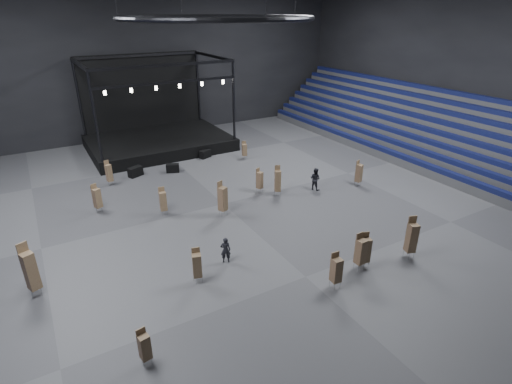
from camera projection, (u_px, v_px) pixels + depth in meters
floor at (223, 204)px, 30.37m from camera, size 50.00×50.00×0.00m
wall_back at (136, 55)px, 43.13m from camera, size 50.00×0.20×18.00m
wall_right at (457, 61)px, 37.97m from camera, size 0.20×42.00×18.00m
bleachers_right at (429, 138)px, 40.07m from camera, size 7.20×40.00×6.40m
stage at (157, 133)px, 42.54m from camera, size 14.00×10.00×9.20m
truss_ring at (216, 18)px, 24.94m from camera, size 12.30×12.30×5.15m
flight_case_left at (135, 172)px, 35.27m from camera, size 1.40×1.08×0.84m
flight_case_mid at (173, 168)px, 36.15m from camera, size 1.27×0.96×0.76m
flight_case_right at (205, 154)px, 39.66m from camera, size 1.30×0.99×0.78m
chair_stack_0 at (336, 269)px, 20.84m from camera, size 0.53×0.53×2.10m
chair_stack_1 at (359, 173)px, 33.02m from camera, size 0.59×0.59×2.23m
chair_stack_2 at (97, 198)px, 28.71m from camera, size 0.62×0.62×2.18m
chair_stack_3 at (361, 251)px, 22.29m from camera, size 0.53×0.53×2.29m
chair_stack_4 at (109, 173)px, 33.18m from camera, size 0.53×0.53×2.16m
chair_stack_5 at (260, 180)px, 31.89m from camera, size 0.56×0.56×2.06m
chair_stack_6 at (412, 237)px, 23.30m from camera, size 0.67×0.67×2.68m
chair_stack_7 at (278, 180)px, 31.30m from camera, size 0.58×0.58×2.48m
chair_stack_8 at (163, 201)px, 28.34m from camera, size 0.50×0.50×2.12m
chair_stack_9 at (366, 249)px, 22.53m from camera, size 0.56×0.56×2.20m
chair_stack_10 at (244, 150)px, 39.08m from camera, size 0.51×0.51×1.79m
chair_stack_11 at (197, 265)px, 21.27m from camera, size 0.58×0.58×2.07m
chair_stack_12 at (223, 198)px, 28.14m from camera, size 0.70×0.70×2.62m
chair_stack_13 at (144, 346)px, 16.30m from camera, size 0.49×0.49×1.81m
chair_stack_14 at (30, 270)px, 20.07m from camera, size 0.72×0.72×3.08m
man_center at (226, 250)px, 23.10m from camera, size 0.70×0.59×1.62m
crew_member at (315, 179)px, 32.45m from camera, size 0.99×1.10×1.85m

